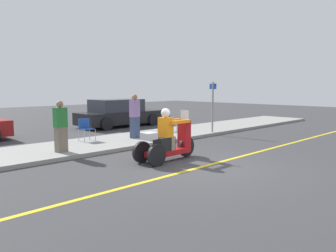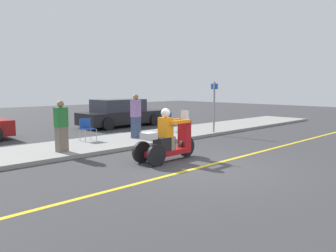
% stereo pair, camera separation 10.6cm
% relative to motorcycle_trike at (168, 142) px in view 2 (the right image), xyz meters
% --- Properties ---
extents(ground_plane, '(60.00, 60.00, 0.00)m').
position_rel_motorcycle_trike_xyz_m(ground_plane, '(0.06, -1.17, -0.55)').
color(ground_plane, '#38383A').
extents(lane_stripe, '(24.00, 0.12, 0.01)m').
position_rel_motorcycle_trike_xyz_m(lane_stripe, '(-0.00, -1.17, -0.54)').
color(lane_stripe, gold).
rests_on(lane_stripe, ground).
extents(sidewalk_strip, '(28.00, 2.80, 0.12)m').
position_rel_motorcycle_trike_xyz_m(sidewalk_strip, '(0.06, 3.43, -0.49)').
color(sidewalk_strip, gray).
rests_on(sidewalk_strip, ground).
extents(motorcycle_trike, '(2.10, 0.71, 1.50)m').
position_rel_motorcycle_trike_xyz_m(motorcycle_trike, '(0.00, 0.00, 0.00)').
color(motorcycle_trike, black).
rests_on(motorcycle_trike, ground).
extents(spectator_near_curb, '(0.46, 0.36, 1.70)m').
position_rel_motorcycle_trike_xyz_m(spectator_near_curb, '(1.49, 3.36, 0.39)').
color(spectator_near_curb, '#38476B').
rests_on(spectator_near_curb, sidewalk_strip).
extents(spectator_with_child, '(0.40, 0.27, 1.56)m').
position_rel_motorcycle_trike_xyz_m(spectator_with_child, '(-1.86, 2.76, 0.33)').
color(spectator_with_child, '#726656').
rests_on(spectator_with_child, sidewalk_strip).
extents(folding_chair_set_back, '(0.49, 0.49, 0.82)m').
position_rel_motorcycle_trike_xyz_m(folding_chair_set_back, '(-0.24, 4.08, 0.08)').
color(folding_chair_set_back, '#A5A8AD').
rests_on(folding_chair_set_back, sidewalk_strip).
extents(folding_chair_curbside, '(0.47, 0.47, 0.82)m').
position_rel_motorcycle_trike_xyz_m(folding_chair_curbside, '(3.84, 3.89, 0.08)').
color(folding_chair_curbside, '#A5A8AD').
rests_on(folding_chair_curbside, sidewalk_strip).
extents(parked_car_lot_right, '(4.63, 2.05, 1.45)m').
position_rel_motorcycle_trike_xyz_m(parked_car_lot_right, '(3.89, 7.67, 0.14)').
color(parked_car_lot_right, black).
rests_on(parked_car_lot_right, ground).
extents(street_sign, '(0.08, 0.36, 2.20)m').
position_rel_motorcycle_trike_xyz_m(street_sign, '(4.98, 2.28, 0.77)').
color(street_sign, gray).
rests_on(street_sign, sidewalk_strip).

